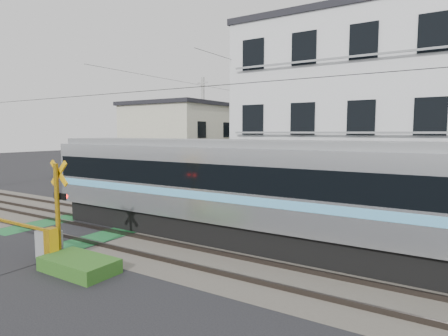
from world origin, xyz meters
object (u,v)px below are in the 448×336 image
Objects in this scene: crossing_signal_far at (116,191)px; pedestrian at (307,162)px; apartment_block at (354,118)px; crossing_signal_near at (49,237)px.

pedestrian is at bearing 84.37° from crossing_signal_far.
crossing_signal_far is at bearing -152.22° from apartment_block.
apartment_block reaches higher than crossing_signal_near.
crossing_signal_near is 8.95m from crossing_signal_far.
crossing_signal_far is (-5.17, 7.31, 0.00)m from crossing_signal_near.
crossing_signal_near reaches higher than pedestrian.
apartment_block is 20.16m from pedestrian.
apartment_block reaches higher than pedestrian.
pedestrian is at bearing 116.27° from apartment_block.
crossing_signal_far is at bearing 125.29° from crossing_signal_near.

